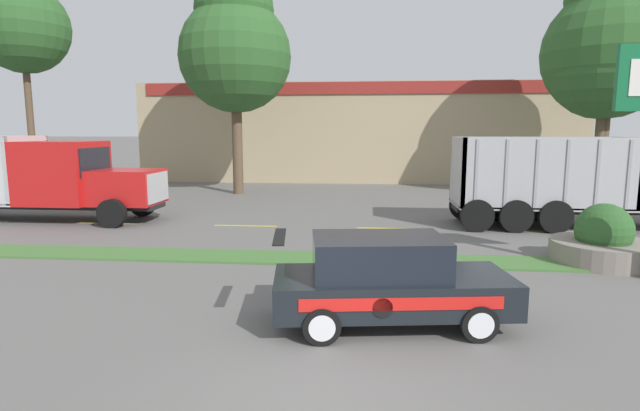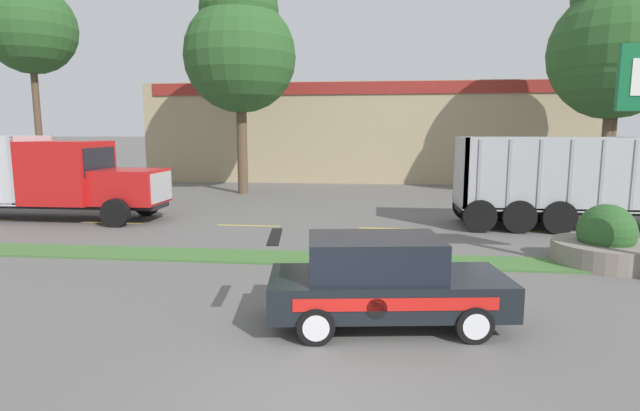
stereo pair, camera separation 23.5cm
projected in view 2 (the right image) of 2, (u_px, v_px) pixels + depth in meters
name	position (u px, v px, depth m)	size (l,w,h in m)	color
ground_plane	(319.00, 393.00, 6.82)	(600.00, 600.00, 0.00)	slate
grass_verge	(348.00, 259.00, 13.80)	(120.00, 1.40, 0.06)	#477538
centre_line_2	(113.00, 223.00, 19.46)	(2.40, 0.14, 0.01)	yellow
centre_line_3	(248.00, 225.00, 18.87)	(2.40, 0.14, 0.01)	yellow
centre_line_4	(392.00, 229.00, 18.28)	(2.40, 0.14, 0.01)	yellow
centre_line_5	(545.00, 232.00, 17.68)	(2.40, 0.14, 0.01)	yellow
dump_truck_lead	(46.00, 179.00, 19.99)	(11.68, 2.84, 3.36)	black
dump_truck_trail	(640.00, 186.00, 17.93)	(11.25, 2.67, 3.33)	black
rally_car	(383.00, 280.00, 9.10)	(4.50, 2.31, 1.69)	black
stone_planter	(605.00, 244.00, 13.36)	(2.68, 2.68, 1.63)	gray
store_building_backdrop	(364.00, 133.00, 39.07)	(30.25, 12.10, 6.80)	tan
tree_behind_left	(613.00, 51.00, 25.07)	(5.66, 5.66, 11.21)	brown
tree_behind_centre	(240.00, 45.00, 27.42)	(6.18, 6.18, 12.27)	brown
tree_behind_right	(618.00, 39.00, 25.23)	(6.67, 6.67, 12.50)	brown
tree_behind_far_right	(29.00, 20.00, 27.87)	(5.00, 5.00, 12.98)	brown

